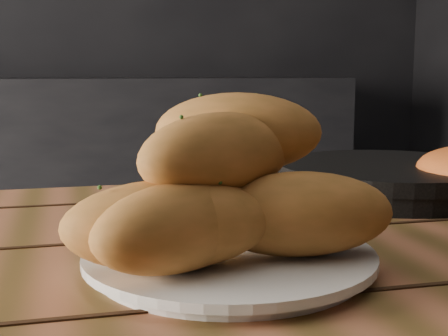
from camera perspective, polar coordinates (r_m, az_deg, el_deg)
The scene contains 3 objects.
plate at distance 0.57m, azimuth 0.50°, elevation -8.38°, with size 0.26×0.26×0.02m.
bread_rolls at distance 0.54m, azimuth -0.38°, elevation -2.11°, with size 0.29×0.26×0.14m.
skillet at distance 0.93m, azimuth 14.92°, elevation -0.91°, with size 0.45×0.32×0.05m.
Camera 1 is at (0.34, -0.79, 0.93)m, focal length 50.00 mm.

